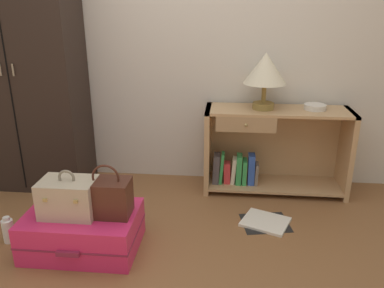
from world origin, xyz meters
The scene contains 11 objects.
ground_plane centered at (0.00, 0.00, 0.00)m, with size 9.00×9.00×0.00m, color brown.
back_wall centered at (0.00, 1.50, 1.30)m, with size 6.40×0.10×2.60m, color beige.
wardrobe centered at (-1.30, 1.20, 1.03)m, with size 0.92×0.47×2.06m.
bookshelf centered at (0.71, 1.26, 0.35)m, with size 1.16×0.38×0.71m.
table_lamp centered at (0.63, 1.24, 1.01)m, with size 0.34×0.34×0.44m.
bowl centered at (1.04, 1.26, 0.73)m, with size 0.17×0.17×0.04m, color silver.
suitcase_large centered at (-0.54, 0.27, 0.13)m, with size 0.71×0.51×0.26m.
train_case centered at (-0.60, 0.25, 0.38)m, with size 0.34×0.24×0.30m.
handbag centered at (-0.37, 0.27, 0.38)m, with size 0.29×0.18×0.34m.
bottle centered at (-1.07, 0.29, 0.08)m, with size 0.07×0.07×0.18m.
open_book_on_floor centered at (0.66, 0.69, 0.01)m, with size 0.39×0.37×0.02m.
Camera 1 is at (0.36, -1.81, 1.51)m, focal length 36.49 mm.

